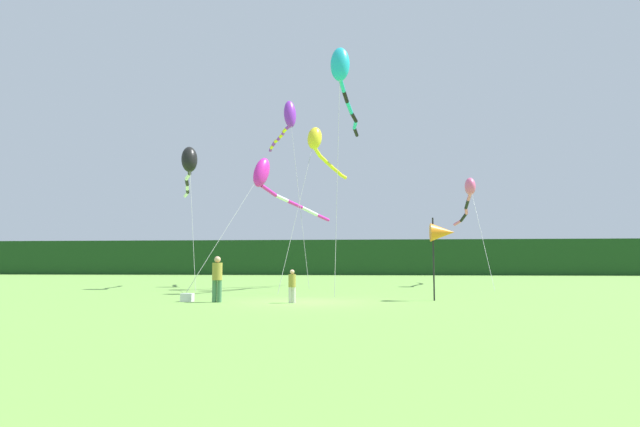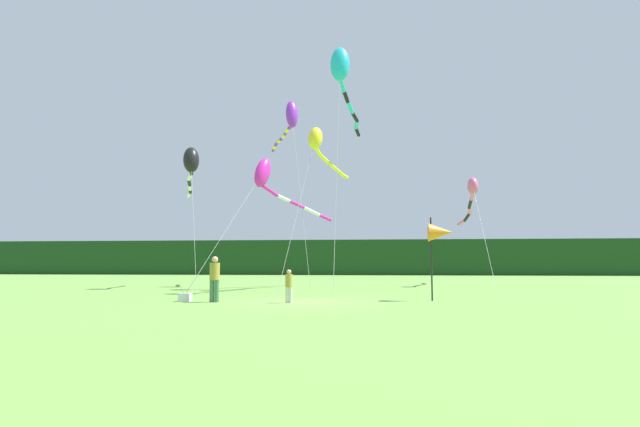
% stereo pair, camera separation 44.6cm
% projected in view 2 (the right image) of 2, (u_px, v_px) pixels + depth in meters
% --- Properties ---
extents(ground_plane, '(120.00, 120.00, 0.00)m').
position_uv_depth(ground_plane, '(302.00, 302.00, 19.04)').
color(ground_plane, '#6B9E42').
extents(distant_treeline, '(108.00, 2.48, 4.22)m').
position_uv_depth(distant_treeline, '(355.00, 257.00, 63.76)').
color(distant_treeline, '#193D19').
rests_on(distant_treeline, ground).
extents(person_adult, '(0.36, 0.36, 1.65)m').
position_uv_depth(person_adult, '(215.00, 276.00, 19.07)').
color(person_adult, '#3F724C').
rests_on(person_adult, ground).
extents(person_child, '(0.26, 0.26, 1.18)m').
position_uv_depth(person_child, '(289.00, 284.00, 18.65)').
color(person_child, silver).
rests_on(person_child, ground).
extents(cooler_box, '(0.43, 0.34, 0.30)m').
position_uv_depth(cooler_box, '(185.00, 297.00, 19.35)').
color(cooler_box, silver).
rests_on(cooler_box, ground).
extents(banner_flag_pole, '(0.90, 0.70, 3.13)m').
position_uv_depth(banner_flag_pole, '(440.00, 233.00, 19.86)').
color(banner_flag_pole, black).
rests_on(banner_flag_pole, ground).
extents(kite_cyan, '(1.26, 8.88, 11.97)m').
position_uv_depth(kite_cyan, '(342.00, 73.00, 26.02)').
color(kite_cyan, '#B2B2B2').
rests_on(kite_cyan, ground).
extents(kite_magenta, '(5.81, 10.31, 7.34)m').
position_uv_depth(kite_magenta, '(270.00, 179.00, 29.16)').
color(kite_magenta, '#B2B2B2').
rests_on(kite_magenta, ground).
extents(kite_rainbow, '(0.88, 11.34, 6.80)m').
position_uv_depth(kite_rainbow, '(471.00, 193.00, 32.95)').
color(kite_rainbow, '#B2B2B2').
rests_on(kite_rainbow, ground).
extents(kite_yellow, '(2.88, 7.71, 8.71)m').
position_uv_depth(kite_yellow, '(318.00, 144.00, 28.26)').
color(kite_yellow, '#B2B2B2').
rests_on(kite_yellow, ground).
extents(kite_purple, '(3.52, 6.27, 11.56)m').
position_uv_depth(kite_purple, '(290.00, 118.00, 32.90)').
color(kite_purple, '#B2B2B2').
rests_on(kite_purple, ground).
extents(kite_black, '(3.19, 6.84, 8.01)m').
position_uv_depth(kite_black, '(191.00, 163.00, 29.78)').
color(kite_black, '#B2B2B2').
rests_on(kite_black, ground).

